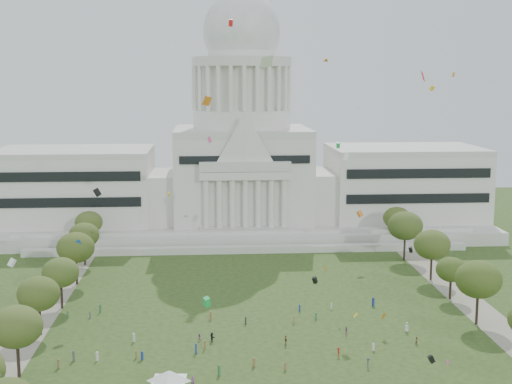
% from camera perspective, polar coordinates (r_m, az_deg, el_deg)
% --- Properties ---
extents(ground, '(400.00, 400.00, 0.00)m').
position_cam_1_polar(ground, '(131.89, 1.36, -13.51)').
color(ground, '#2C431A').
rests_on(ground, ground).
extents(capitol, '(160.00, 64.50, 91.30)m').
position_cam_1_polar(capitol, '(236.78, -1.12, 2.22)').
color(capitol, beige).
rests_on(capitol, ground).
extents(path_left, '(8.00, 160.00, 0.04)m').
position_cam_1_polar(path_left, '(163.66, -16.87, -9.34)').
color(path_left, gray).
rests_on(path_left, ground).
extents(path_right, '(8.00, 160.00, 0.04)m').
position_cam_1_polar(path_right, '(170.15, 16.90, -8.63)').
color(path_right, gray).
rests_on(path_right, ground).
extents(row_tree_l_1, '(8.86, 8.86, 12.59)m').
position_cam_1_polar(row_tree_l_1, '(129.63, -18.61, -10.18)').
color(row_tree_l_1, black).
rests_on(row_tree_l_1, ground).
extents(row_tree_l_2, '(8.42, 8.42, 11.97)m').
position_cam_1_polar(row_tree_l_2, '(148.69, -17.00, -7.79)').
color(row_tree_l_2, black).
rests_on(row_tree_l_2, ground).
extents(row_tree_r_2, '(9.55, 9.55, 13.58)m').
position_cam_1_polar(row_tree_r_2, '(154.86, 17.37, -6.69)').
color(row_tree_r_2, black).
rests_on(row_tree_r_2, ground).
extents(row_tree_l_3, '(8.12, 8.12, 11.55)m').
position_cam_1_polar(row_tree_l_3, '(164.16, -15.36, -6.23)').
color(row_tree_l_3, black).
rests_on(row_tree_l_3, ground).
extents(row_tree_r_3, '(7.01, 7.01, 9.98)m').
position_cam_1_polar(row_tree_r_3, '(171.01, 15.35, -6.01)').
color(row_tree_r_3, black).
rests_on(row_tree_r_3, ground).
extents(row_tree_l_4, '(9.29, 9.29, 13.21)m').
position_cam_1_polar(row_tree_l_4, '(181.47, -14.23, -4.34)').
color(row_tree_l_4, black).
rests_on(row_tree_l_4, ground).
extents(row_tree_r_4, '(9.19, 9.19, 13.06)m').
position_cam_1_polar(row_tree_r_4, '(184.89, 13.91, -4.11)').
color(row_tree_r_4, black).
rests_on(row_tree_r_4, ground).
extents(row_tree_l_5, '(8.33, 8.33, 11.85)m').
position_cam_1_polar(row_tree_l_5, '(199.73, -13.60, -3.37)').
color(row_tree_l_5, black).
rests_on(row_tree_l_5, ground).
extents(row_tree_r_5, '(9.82, 9.82, 13.96)m').
position_cam_1_polar(row_tree_r_5, '(203.22, 11.85, -2.66)').
color(row_tree_r_5, black).
rests_on(row_tree_r_5, ground).
extents(row_tree_l_6, '(8.19, 8.19, 11.64)m').
position_cam_1_polar(row_tree_l_6, '(217.52, -13.23, -2.38)').
color(row_tree_l_6, black).
rests_on(row_tree_l_6, ground).
extents(row_tree_r_6, '(8.42, 8.42, 11.97)m').
position_cam_1_polar(row_tree_r_6, '(221.09, 11.21, -2.07)').
color(row_tree_r_6, black).
rests_on(row_tree_r_6, ground).
extents(event_tent, '(8.05, 8.05, 4.16)m').
position_cam_1_polar(event_tent, '(119.63, -6.99, -14.36)').
color(event_tent, '#4C4C4C').
rests_on(event_tent, ground).
extents(person_0, '(1.15, 1.02, 1.98)m').
position_cam_1_polar(person_0, '(149.46, 11.96, -10.53)').
color(person_0, silver).
rests_on(person_0, ground).
extents(person_2, '(0.90, 0.81, 1.57)m').
position_cam_1_polar(person_2, '(143.25, 12.76, -11.53)').
color(person_2, olive).
rests_on(person_2, ground).
extents(person_3, '(0.68, 1.14, 1.69)m').
position_cam_1_polar(person_3, '(135.21, 6.60, -12.60)').
color(person_3, '#B21E1E').
rests_on(person_3, ground).
extents(person_4, '(0.82, 1.25, 1.99)m').
position_cam_1_polar(person_4, '(139.65, 2.39, -11.76)').
color(person_4, olive).
rests_on(person_4, ground).
extents(person_5, '(1.47, 1.85, 1.88)m').
position_cam_1_polar(person_5, '(141.46, -3.54, -11.51)').
color(person_5, '#26262B').
rests_on(person_5, ground).
extents(person_7, '(0.82, 0.76, 1.84)m').
position_cam_1_polar(person_7, '(122.95, -5.09, -14.83)').
color(person_7, '#994C8C').
rests_on(person_7, ground).
extents(person_8, '(0.81, 0.66, 1.43)m').
position_cam_1_polar(person_8, '(142.33, -4.55, -11.49)').
color(person_8, '#994C8C').
rests_on(person_8, ground).
extents(person_9, '(0.82, 1.25, 1.79)m').
position_cam_1_polar(person_9, '(131.21, 8.97, -13.33)').
color(person_9, '#4C4C51').
rests_on(person_9, ground).
extents(person_10, '(0.63, 1.01, 1.64)m').
position_cam_1_polar(person_10, '(145.99, 7.24, -10.95)').
color(person_10, '#994C8C').
rests_on(person_10, ground).
extents(distant_crowd, '(67.48, 36.04, 1.95)m').
position_cam_1_polar(distant_crowd, '(142.95, -4.44, -11.34)').
color(distant_crowd, silver).
rests_on(distant_crowd, ground).
extents(kite_swarm, '(91.13, 101.37, 56.05)m').
position_cam_1_polar(kite_swarm, '(137.43, 2.69, -0.95)').
color(kite_swarm, orange).
rests_on(kite_swarm, ground).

